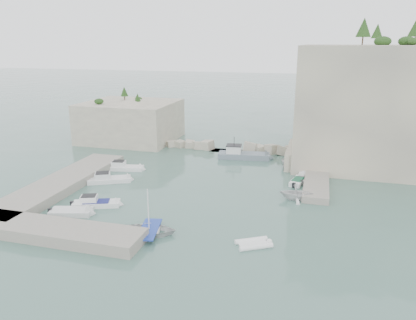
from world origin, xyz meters
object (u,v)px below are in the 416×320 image
(motorboat_b, at_px, (109,182))
(tender_east_d, at_px, (293,170))
(rowboat, at_px, (149,234))
(tender_east_b, at_px, (298,183))
(tender_east_a, at_px, (296,200))
(motorboat_d, at_px, (97,206))
(motorboat_a, at_px, (124,170))
(inflatable_dinghy, at_px, (253,245))
(tender_east_c, at_px, (303,180))
(work_boat, at_px, (244,158))
(motorboat_e, at_px, (72,214))

(motorboat_b, bearing_deg, tender_east_d, 0.90)
(rowboat, height_order, tender_east_b, rowboat)
(tender_east_a, bearing_deg, motorboat_d, 105.39)
(motorboat_b, bearing_deg, tender_east_b, -12.19)
(tender_east_a, bearing_deg, tender_east_b, -3.74)
(motorboat_a, xyz_separation_m, rowboat, (11.47, -17.56, 0.00))
(rowboat, relative_size, tender_east_b, 1.27)
(motorboat_d, xyz_separation_m, inflatable_dinghy, (18.17, -4.24, 0.00))
(tender_east_d, bearing_deg, motorboat_a, 134.06)
(tender_east_c, height_order, work_boat, work_boat)
(motorboat_a, height_order, tender_east_c, motorboat_a)
(rowboat, xyz_separation_m, tender_east_a, (12.72, 12.61, 0.00))
(motorboat_d, xyz_separation_m, tender_east_a, (21.05, 7.93, 0.00))
(motorboat_d, distance_m, tender_east_a, 22.49)
(tender_east_c, distance_m, tender_east_d, 4.48)
(tender_east_a, xyz_separation_m, tender_east_c, (0.42, 7.21, 0.00))
(motorboat_b, relative_size, tender_east_d, 1.48)
(motorboat_e, height_order, tender_east_d, tender_east_d)
(tender_east_a, bearing_deg, rowboat, 129.49)
(motorboat_a, relative_size, work_boat, 0.68)
(motorboat_b, relative_size, tender_east_a, 1.62)
(tender_east_d, bearing_deg, tender_east_b, -141.94)
(inflatable_dinghy, height_order, tender_east_b, tender_east_b)
(tender_east_a, distance_m, tender_east_c, 7.22)
(motorboat_e, bearing_deg, rowboat, -26.14)
(motorboat_d, relative_size, tender_east_a, 1.50)
(motorboat_a, relative_size, rowboat, 1.15)
(motorboat_b, relative_size, tender_east_b, 1.50)
(motorboat_e, xyz_separation_m, tender_east_c, (22.87, 17.81, 0.00))
(motorboat_b, xyz_separation_m, tender_east_b, (23.54, 5.97, 0.00))
(motorboat_e, distance_m, tender_east_d, 30.65)
(motorboat_b, xyz_separation_m, rowboat, (10.98, -12.36, 0.00))
(motorboat_e, height_order, motorboat_d, motorboat_d)
(motorboat_b, relative_size, motorboat_d, 1.08)
(rowboat, bearing_deg, inflatable_dinghy, -98.86)
(inflatable_dinghy, bearing_deg, motorboat_a, 110.89)
(tender_east_b, relative_size, tender_east_d, 0.99)
(tender_east_b, bearing_deg, tender_east_a, -167.20)
(motorboat_e, distance_m, motorboat_d, 3.01)
(tender_east_d, bearing_deg, motorboat_d, 162.57)
(rowboat, bearing_deg, tender_east_d, -37.17)
(rowboat, xyz_separation_m, work_boat, (3.73, 27.98, 0.00))
(motorboat_b, relative_size, rowboat, 1.18)
(motorboat_b, bearing_deg, motorboat_a, 69.00)
(work_boat, bearing_deg, motorboat_a, -152.61)
(tender_east_a, height_order, tender_east_b, tender_east_a)
(motorboat_b, distance_m, motorboat_e, 10.43)
(motorboat_d, height_order, inflatable_dinghy, motorboat_d)
(rowboat, relative_size, tender_east_d, 1.26)
(inflatable_dinghy, bearing_deg, tender_east_d, 55.41)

